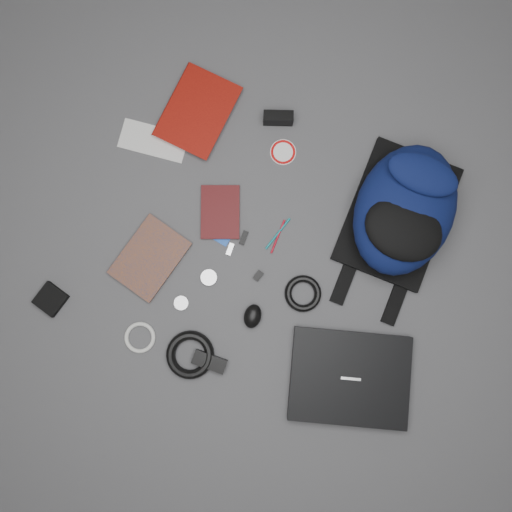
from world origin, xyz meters
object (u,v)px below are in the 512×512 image
(dvd_case, at_px, (220,212))
(pouch, at_px, (51,299))
(laptop, at_px, (350,378))
(compact_camera, at_px, (278,118))
(backpack, at_px, (405,210))
(power_brick, at_px, (210,362))
(textbook_red, at_px, (170,99))
(mouse, at_px, (253,316))
(comic_book, at_px, (128,243))

(dvd_case, distance_m, pouch, 0.64)
(laptop, height_order, pouch, laptop)
(dvd_case, xyz_separation_m, compact_camera, (0.07, 0.37, 0.02))
(backpack, relative_size, power_brick, 4.38)
(textbook_red, xyz_separation_m, mouse, (0.53, -0.60, 0.01))
(textbook_red, relative_size, pouch, 3.25)
(backpack, xyz_separation_m, compact_camera, (-0.49, 0.17, -0.07))
(textbook_red, distance_m, compact_camera, 0.38)
(backpack, distance_m, power_brick, 0.81)
(textbook_red, relative_size, power_brick, 2.55)
(compact_camera, xyz_separation_m, mouse, (0.15, -0.66, -0.01))
(dvd_case, bearing_deg, pouch, -152.38)
(mouse, bearing_deg, compact_camera, 97.04)
(dvd_case, bearing_deg, laptop, -52.03)
(backpack, distance_m, textbook_red, 0.88)
(compact_camera, height_order, pouch, compact_camera)
(mouse, bearing_deg, backpack, 49.45)
(textbook_red, height_order, compact_camera, compact_camera)
(compact_camera, distance_m, mouse, 0.68)
(backpack, relative_size, comic_book, 1.99)
(textbook_red, bearing_deg, comic_book, -79.04)
(textbook_red, distance_m, comic_book, 0.52)
(comic_book, relative_size, compact_camera, 2.42)
(pouch, bearing_deg, dvd_case, 47.74)
(laptop, xyz_separation_m, compact_camera, (-0.52, 0.74, 0.01))
(backpack, bearing_deg, laptop, -85.40)
(backpack, distance_m, pouch, 1.21)
(compact_camera, bearing_deg, pouch, -139.76)
(mouse, relative_size, pouch, 0.92)
(textbook_red, height_order, mouse, mouse)
(textbook_red, xyz_separation_m, dvd_case, (0.30, -0.31, -0.01))
(compact_camera, relative_size, pouch, 1.16)
(backpack, height_order, textbook_red, backpack)
(compact_camera, bearing_deg, laptop, -73.78)
(compact_camera, xyz_separation_m, pouch, (-0.51, -0.85, -0.02))
(compact_camera, bearing_deg, power_brick, -104.29)
(power_brick, bearing_deg, comic_book, 144.90)
(dvd_case, bearing_deg, mouse, -72.46)
(laptop, relative_size, power_brick, 3.47)
(power_brick, bearing_deg, textbook_red, 118.94)
(power_brick, bearing_deg, mouse, 66.19)
(laptop, xyz_separation_m, comic_book, (-0.85, 0.17, -0.01))
(mouse, distance_m, power_brick, 0.21)
(backpack, xyz_separation_m, comic_book, (-0.82, -0.41, -0.09))
(laptop, relative_size, mouse, 4.82)
(comic_book, bearing_deg, laptop, 4.09)
(laptop, distance_m, mouse, 0.38)
(mouse, distance_m, pouch, 0.68)
(power_brick, relative_size, pouch, 1.28)
(backpack, xyz_separation_m, power_brick, (-0.43, -0.68, -0.09))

